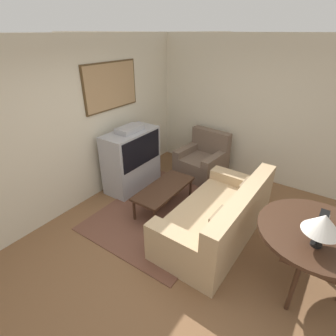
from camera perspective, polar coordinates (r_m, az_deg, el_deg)
The scene contains 11 objects.
ground_plane at distance 3.85m, azimuth 3.47°, elevation -17.26°, with size 12.00×12.00×0.00m, color brown.
wall_back at distance 4.44m, azimuth -20.27°, elevation 8.15°, with size 12.00×0.10×2.70m.
wall_right at distance 5.35m, azimuth 19.09°, elevation 11.43°, with size 0.06×12.00×2.70m.
area_rug at distance 4.48m, azimuth -0.96°, elevation -9.56°, with size 2.31×1.84×0.01m.
tv at distance 4.97m, azimuth -7.87°, elevation 1.93°, with size 1.10×0.53×1.21m.
couch at distance 3.94m, azimuth 10.91°, elevation -10.76°, with size 2.02×1.04×0.87m.
armchair at distance 5.49m, azimuth 7.44°, elevation 1.33°, with size 0.92×0.93×0.92m.
coffee_table at distance 4.38m, azimuth -0.86°, elevation -4.69°, with size 1.17×0.51×0.42m.
console_table at distance 3.34m, azimuth 29.64°, elevation -12.78°, with size 1.24×1.24×0.82m.
table_lamp at distance 2.94m, azimuth 30.72°, elevation -10.36°, with size 0.36×0.36×0.38m.
mantel_clock at distance 3.35m, azimuth 30.67°, elevation -9.62°, with size 0.17×0.10×0.17m.
Camera 1 is at (-2.36, -1.36, 2.72)m, focal length 28.00 mm.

